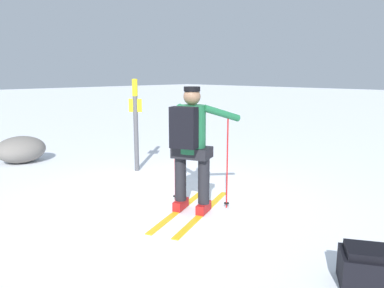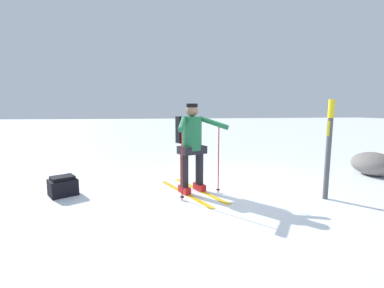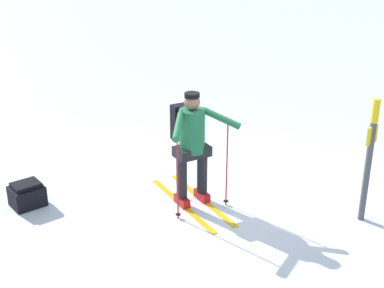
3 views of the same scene
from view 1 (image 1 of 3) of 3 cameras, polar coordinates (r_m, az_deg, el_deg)
The scene contains 5 objects.
ground_plane at distance 5.46m, azimuth -4.73°, elevation -8.63°, with size 80.00×80.00×0.00m, color white.
skier at distance 4.79m, azimuth -0.11°, elevation 0.43°, with size 1.82×1.18×1.64m.
dropped_backpack at distance 3.69m, azimuth 25.15°, elevation -16.75°, with size 0.55×0.57×0.35m.
trail_marker at distance 6.96m, azimuth -8.58°, elevation 4.03°, with size 0.16×0.21×1.70m.
rock_boulder at distance 8.40m, azimuth -24.63°, elevation -0.76°, with size 0.98×0.84×0.54m, color slate.
Camera 1 is at (3.33, 3.92, 1.81)m, focal length 35.00 mm.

